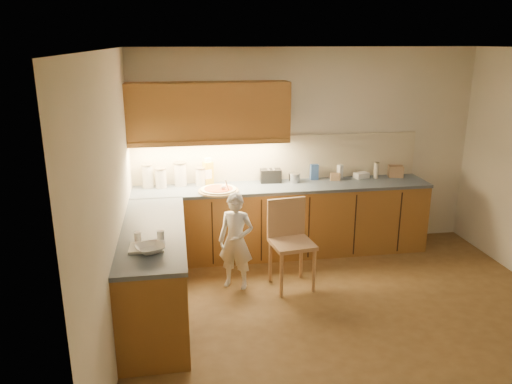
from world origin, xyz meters
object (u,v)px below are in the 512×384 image
Objects in this scene: child at (236,241)px; oil_jug at (208,173)px; toaster at (271,176)px; wooden_chair at (290,237)px; pizza_on_board at (219,190)px.

child is 1.17m from oil_jug.
toaster is (0.58, 1.00, 0.46)m from child.
toaster is at bearing 83.54° from wooden_chair.
pizza_on_board is at bearing 127.54° from wooden_chair.
pizza_on_board is 0.77m from toaster.
pizza_on_board reaches higher than toaster.
oil_jug is (-0.22, 1.02, 0.53)m from child.
child is at bearing -77.75° from oil_jug.
oil_jug is (-0.10, 0.33, 0.14)m from pizza_on_board.
wooden_chair is 3.61× the size of toaster.
pizza_on_board is at bearing 124.93° from child.
wooden_chair is at bearing -44.90° from pizza_on_board.
pizza_on_board is 1.08m from wooden_chair.
wooden_chair is (0.60, -0.04, 0.03)m from child.
oil_jug is 0.80m from toaster.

